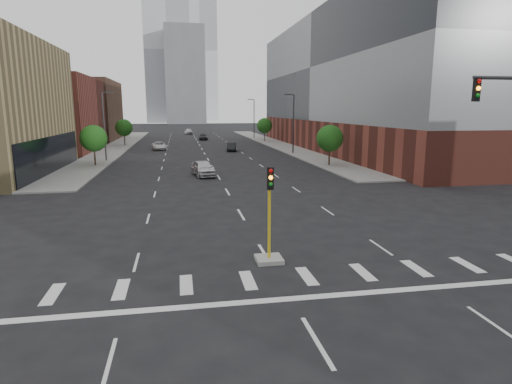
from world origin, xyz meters
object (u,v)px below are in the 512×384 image
object	(u,v)px
car_distant	(189,131)
median_traffic_signal	(269,241)
car_deep_right	(203,137)
car_near_left	(203,168)
car_far_left	(159,146)
car_mid_right	(232,147)

from	to	relation	value
car_distant	median_traffic_signal	bearing A→B (deg)	-94.56
car_deep_right	car_near_left	bearing A→B (deg)	-91.99
median_traffic_signal	car_far_left	bearing A→B (deg)	97.31
car_mid_right	median_traffic_signal	bearing A→B (deg)	-87.86
car_far_left	median_traffic_signal	bearing A→B (deg)	-90.33
median_traffic_signal	car_distant	world-z (taller)	median_traffic_signal
car_mid_right	car_deep_right	xyz separation A→B (m)	(-3.19, 26.34, -0.05)
car_near_left	car_far_left	xyz separation A→B (m)	(-5.79, 30.67, -0.15)
car_mid_right	car_distant	world-z (taller)	car_distant
car_far_left	car_distant	xyz separation A→B (m)	(6.08, 43.90, 0.14)
car_deep_right	car_distant	world-z (taller)	car_distant
car_near_left	car_deep_right	xyz separation A→B (m)	(3.00, 52.49, -0.15)
median_traffic_signal	car_near_left	world-z (taller)	median_traffic_signal
median_traffic_signal	car_far_left	size ratio (longest dim) A/B	0.92
car_near_left	car_distant	size ratio (longest dim) A/B	1.01
car_far_left	car_distant	world-z (taller)	car_distant
car_far_left	car_distant	size ratio (longest dim) A/B	1.01
car_near_left	car_deep_right	world-z (taller)	car_near_left
median_traffic_signal	car_mid_right	size ratio (longest dim) A/B	1.01
car_near_left	car_mid_right	size ratio (longest dim) A/B	1.10
median_traffic_signal	car_deep_right	size ratio (longest dim) A/B	0.96
median_traffic_signal	car_mid_right	world-z (taller)	median_traffic_signal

